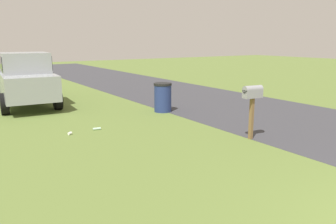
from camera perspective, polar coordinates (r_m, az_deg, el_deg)
road_asphalt at (r=11.91m, az=19.26°, el=-0.99°), size 60.00×5.60×0.01m
mailbox at (r=8.94m, az=14.09°, el=2.61°), size 0.26×0.55×1.42m
pickup_truck at (r=14.57m, az=-23.04°, el=5.40°), size 5.44×2.36×2.09m
trash_bin at (r=12.21m, az=-0.89°, el=2.51°), size 0.65×0.65×1.05m
litter_bottle_near_hydrant at (r=10.01m, az=-11.94°, el=-2.78°), size 0.11×0.23×0.07m
litter_cup_midfield_a at (r=9.68m, az=-16.26°, el=-3.49°), size 0.11×0.12×0.08m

